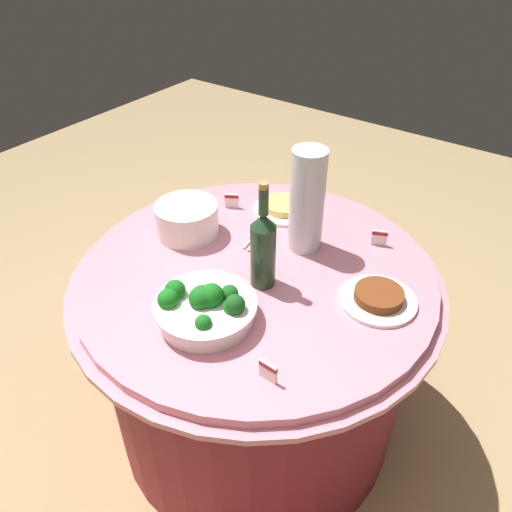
# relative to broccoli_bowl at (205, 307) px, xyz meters

# --- Properties ---
(ground_plane) EXTENTS (6.00, 6.00, 0.00)m
(ground_plane) POSITION_rel_broccoli_bowl_xyz_m (0.02, -0.26, -0.79)
(ground_plane) COLOR tan
(buffet_table) EXTENTS (1.16, 1.16, 0.74)m
(buffet_table) POSITION_rel_broccoli_bowl_xyz_m (0.02, -0.26, -0.41)
(buffet_table) COLOR maroon
(buffet_table) RESTS_ON ground_plane
(broccoli_bowl) EXTENTS (0.28, 0.28, 0.12)m
(broccoli_bowl) POSITION_rel_broccoli_bowl_xyz_m (0.00, 0.00, 0.00)
(broccoli_bowl) COLOR white
(broccoli_bowl) RESTS_ON buffet_table
(plate_stack) EXTENTS (0.21, 0.21, 0.11)m
(plate_stack) POSITION_rel_broccoli_bowl_xyz_m (0.32, -0.29, 0.01)
(plate_stack) COLOR white
(plate_stack) RESTS_ON buffet_table
(wine_bottle) EXTENTS (0.07, 0.07, 0.34)m
(wine_bottle) POSITION_rel_broccoli_bowl_xyz_m (-0.03, -0.22, 0.08)
(wine_bottle) COLOR #214024
(wine_bottle) RESTS_ON buffet_table
(decorative_fruit_vase) EXTENTS (0.11, 0.11, 0.34)m
(decorative_fruit_vase) POSITION_rel_broccoli_bowl_xyz_m (-0.03, -0.45, 0.12)
(decorative_fruit_vase) COLOR silver
(decorative_fruit_vase) RESTS_ON buffet_table
(serving_tongs) EXTENTS (0.07, 0.17, 0.01)m
(serving_tongs) POSITION_rel_broccoli_bowl_xyz_m (0.11, -0.40, -0.04)
(serving_tongs) COLOR silver
(serving_tongs) RESTS_ON buffet_table
(food_plate_noodles) EXTENTS (0.22, 0.22, 0.04)m
(food_plate_noodles) POSITION_rel_broccoli_bowl_xyz_m (0.14, -0.60, -0.03)
(food_plate_noodles) COLOR white
(food_plate_noodles) RESTS_ON buffet_table
(food_plate_stir_fry) EXTENTS (0.22, 0.22, 0.04)m
(food_plate_stir_fry) POSITION_rel_broccoli_bowl_xyz_m (-0.35, -0.34, -0.03)
(food_plate_stir_fry) COLOR white
(food_plate_stir_fry) RESTS_ON buffet_table
(label_placard_front) EXTENTS (0.05, 0.01, 0.05)m
(label_placard_front) POSITION_rel_broccoli_bowl_xyz_m (-0.26, 0.07, -0.01)
(label_placard_front) COLOR white
(label_placard_front) RESTS_ON buffet_table
(label_placard_mid) EXTENTS (0.05, 0.03, 0.05)m
(label_placard_mid) POSITION_rel_broccoli_bowl_xyz_m (0.31, -0.51, -0.01)
(label_placard_mid) COLOR white
(label_placard_mid) RESTS_ON buffet_table
(label_placard_rear) EXTENTS (0.05, 0.03, 0.05)m
(label_placard_rear) POSITION_rel_broccoli_bowl_xyz_m (-0.23, -0.60, -0.01)
(label_placard_rear) COLOR white
(label_placard_rear) RESTS_ON buffet_table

